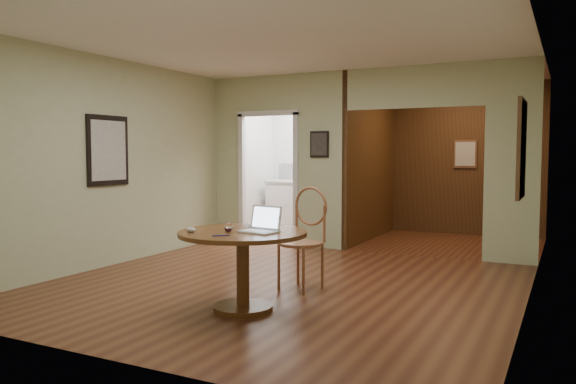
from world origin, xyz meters
The scene contains 11 objects.
floor centered at (0.00, 0.00, 0.00)m, with size 5.00×5.00×0.00m, color #4F2516.
room_shell centered at (-0.47, 3.10, 1.29)m, with size 5.20×7.50×5.00m.
dining_table centered at (0.14, -0.99, 0.55)m, with size 1.19×1.19×0.75m.
chair centered at (0.30, 0.03, 0.61)m, with size 0.56×0.56×1.10m.
open_laptop centered at (0.32, -0.94, 0.81)m, with size 0.36×0.33×0.23m.
closed_laptop centered at (0.13, -0.72, 0.76)m, with size 0.31×0.20×0.02m, color silver.
mouse centered at (-0.24, -1.27, 0.77)m, with size 0.11×0.06×0.05m, color silver.
wine_glass centered at (0.05, -1.09, 0.79)m, with size 0.08×0.08×0.09m, color white, non-canonical shape.
pen centered at (0.13, -1.34, 0.75)m, with size 0.01×0.01×0.15m, color #0D0E61.
kitchen_cabinet centered at (-1.35, 4.20, 0.47)m, with size 2.06×0.60×0.94m.
grocery_bag centered at (-0.78, 4.20, 1.11)m, with size 0.34×0.29×0.34m, color tan.
Camera 1 is at (2.84, -5.40, 1.47)m, focal length 35.00 mm.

